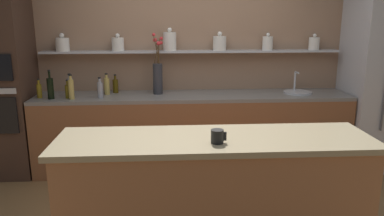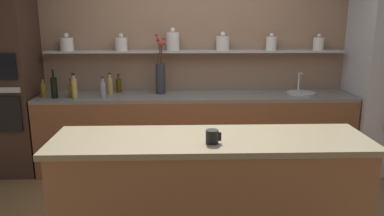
{
  "view_description": "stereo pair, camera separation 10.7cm",
  "coord_description": "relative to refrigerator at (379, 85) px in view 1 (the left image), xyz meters",
  "views": [
    {
      "loc": [
        -0.31,
        -3.09,
        1.82
      ],
      "look_at": [
        -0.1,
        0.28,
        0.99
      ],
      "focal_mm": 35.0,
      "sensor_mm": 36.0,
      "label": 1
    },
    {
      "loc": [
        -0.2,
        -3.1,
        1.82
      ],
      "look_at": [
        -0.1,
        0.28,
        0.99
      ],
      "focal_mm": 35.0,
      "sensor_mm": 36.0,
      "label": 2
    }
  ],
  "objects": [
    {
      "name": "bottle_oil_6",
      "position": [
        -3.18,
        0.21,
        -0.01
      ],
      "size": [
        0.07,
        0.07,
        0.22
      ],
      "color": "#47380A",
      "rests_on": "back_counter_unit"
    },
    {
      "name": "refrigerator",
      "position": [
        0.0,
        0.0,
        0.0
      ],
      "size": [
        0.75,
        0.73,
        2.03
      ],
      "color": "#B7B7BC",
      "rests_on": "ground_plane"
    },
    {
      "name": "bottle_spirit_7",
      "position": [
        -3.26,
        0.11,
        0.01
      ],
      "size": [
        0.07,
        0.07,
        0.25
      ],
      "color": "tan",
      "rests_on": "back_counter_unit"
    },
    {
      "name": "flower_vase",
      "position": [
        -2.66,
        0.11,
        0.12
      ],
      "size": [
        0.13,
        0.14,
        0.72
      ],
      "color": "#2D2D33",
      "rests_on": "back_counter_unit"
    },
    {
      "name": "bottle_spirit_5",
      "position": [
        -3.62,
        -0.13,
        0.02
      ],
      "size": [
        0.06,
        0.06,
        0.28
      ],
      "color": "tan",
      "rests_on": "back_counter_unit"
    },
    {
      "name": "bottle_spirit_1",
      "position": [
        -3.67,
        0.02,
        0.01
      ],
      "size": [
        0.07,
        0.07,
        0.27
      ],
      "color": "gray",
      "rests_on": "back_counter_unit"
    },
    {
      "name": "back_counter_unit",
      "position": [
        -2.25,
        0.04,
        -0.56
      ],
      "size": [
        3.7,
        0.62,
        0.92
      ],
      "color": "brown",
      "rests_on": "ground_plane"
    },
    {
      "name": "bottle_spirit_3",
      "position": [
        -3.31,
        -0.08,
        0.0
      ],
      "size": [
        0.06,
        0.06,
        0.24
      ],
      "color": "gray",
      "rests_on": "back_counter_unit"
    },
    {
      "name": "bottle_oil_0",
      "position": [
        -4.0,
        -0.03,
        -0.01
      ],
      "size": [
        0.06,
        0.06,
        0.22
      ],
      "color": "olive",
      "rests_on": "back_counter_unit"
    },
    {
      "name": "bottle_wine_2",
      "position": [
        -3.85,
        -0.1,
        0.03
      ],
      "size": [
        0.07,
        0.07,
        0.33
      ],
      "color": "black",
      "rests_on": "back_counter_unit"
    },
    {
      "name": "island_counter",
      "position": [
        -2.22,
        -1.88,
        -0.5
      ],
      "size": [
        2.16,
        0.61,
        1.02
      ],
      "color": "#99603D",
      "rests_on": "ground_plane"
    },
    {
      "name": "bottle_oil_4",
      "position": [
        -3.67,
        -0.07,
        -0.02
      ],
      "size": [
        0.06,
        0.06,
        0.21
      ],
      "color": "brown",
      "rests_on": "back_counter_unit"
    },
    {
      "name": "sink_fixture",
      "position": [
        -0.98,
        0.05,
        -0.08
      ],
      "size": [
        0.33,
        0.33,
        0.25
      ],
      "color": "#B7B7BC",
      "rests_on": "back_counter_unit"
    },
    {
      "name": "coffee_mug",
      "position": [
        -2.22,
        -2.0,
        0.05
      ],
      "size": [
        0.1,
        0.08,
        0.09
      ],
      "color": "black",
      "rests_on": "island_counter"
    },
    {
      "name": "back_wall_unit",
      "position": [
        -2.23,
        0.4,
        0.29
      ],
      "size": [
        5.2,
        0.28,
        2.6
      ],
      "color": "#937056",
      "rests_on": "ground_plane"
    }
  ]
}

